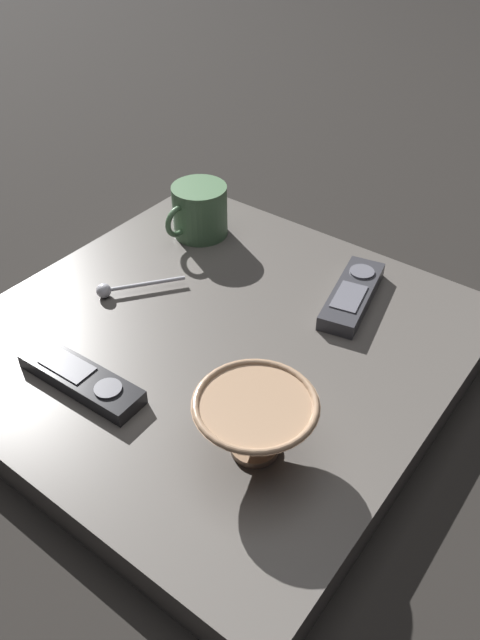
% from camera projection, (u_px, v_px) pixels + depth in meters
% --- Properties ---
extents(ground_plane, '(6.00, 6.00, 0.00)m').
position_uv_depth(ground_plane, '(216.00, 359.00, 0.89)').
color(ground_plane, black).
extents(table, '(0.63, 0.63, 0.05)m').
position_uv_depth(table, '(216.00, 346.00, 0.88)').
color(table, '#5B5651').
rests_on(table, ground).
extents(cereal_bowl, '(0.14, 0.14, 0.08)m').
position_uv_depth(cereal_bowl, '(255.00, 423.00, 0.68)').
color(cereal_bowl, tan).
rests_on(cereal_bowl, table).
extents(coffee_mug, '(0.12, 0.09, 0.09)m').
position_uv_depth(coffee_mug, '(199.00, 211.00, 1.03)').
color(coffee_mug, '#4C724C').
rests_on(coffee_mug, table).
extents(teaspoon, '(0.11, 0.09, 0.02)m').
position_uv_depth(teaspoon, '(116.00, 289.00, 0.92)').
color(teaspoon, silver).
rests_on(teaspoon, table).
extents(tv_remote_near, '(0.18, 0.09, 0.03)m').
position_uv_depth(tv_remote_near, '(352.00, 295.00, 0.91)').
color(tv_remote_near, '#38383D').
rests_on(tv_remote_near, table).
extents(tv_remote_far, '(0.06, 0.18, 0.02)m').
position_uv_depth(tv_remote_far, '(81.00, 379.00, 0.78)').
color(tv_remote_far, black).
rests_on(tv_remote_far, table).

